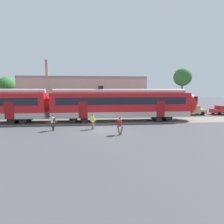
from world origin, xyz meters
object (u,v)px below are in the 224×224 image
pedestrian_yellow (93,120)px  parked_car_tan (193,110)px  pedestrian_white (53,121)px  pedestrian_red (120,124)px  parked_car_red (223,110)px

pedestrian_yellow → parked_car_tan: pedestrian_yellow is taller
pedestrian_white → pedestrian_red: size_ratio=1.00×
pedestrian_yellow → parked_car_tan: (16.75, 9.48, -0.21)m
pedestrian_yellow → pedestrian_red: 3.63m
pedestrian_white → parked_car_tan: (20.80, 9.80, -0.21)m
parked_car_red → pedestrian_yellow: bearing=-157.1°
parked_car_tan → pedestrian_yellow: bearing=-150.5°
pedestrian_white → pedestrian_yellow: (4.05, 0.32, 0.00)m
pedestrian_yellow → pedestrian_red: size_ratio=1.00×
pedestrian_white → pedestrian_red: same height
pedestrian_white → parked_car_red: bearing=20.3°
pedestrian_white → parked_car_red: (26.12, 9.66, -0.21)m
parked_car_tan → pedestrian_red: bearing=-139.6°
pedestrian_white → pedestrian_yellow: 4.06m
pedestrian_red → parked_car_tan: size_ratio=0.41×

